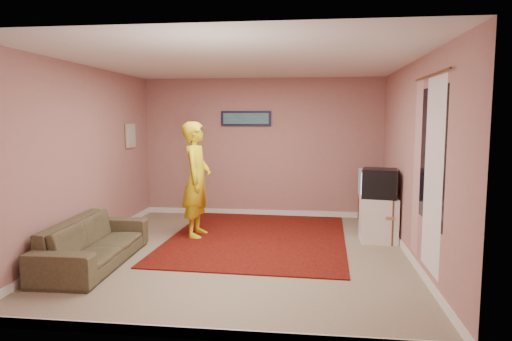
# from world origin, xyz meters

# --- Properties ---
(ground) EXTENTS (5.00, 5.00, 0.00)m
(ground) POSITION_xyz_m (0.00, 0.00, 0.00)
(ground) COLOR gray
(ground) RESTS_ON ground
(wall_back) EXTENTS (4.50, 0.02, 2.60)m
(wall_back) POSITION_xyz_m (0.00, 2.50, 1.30)
(wall_back) COLOR #AD7871
(wall_back) RESTS_ON ground
(wall_front) EXTENTS (4.50, 0.02, 2.60)m
(wall_front) POSITION_xyz_m (0.00, -2.50, 1.30)
(wall_front) COLOR #AD7871
(wall_front) RESTS_ON ground
(wall_left) EXTENTS (0.02, 5.00, 2.60)m
(wall_left) POSITION_xyz_m (-2.25, 0.00, 1.30)
(wall_left) COLOR #AD7871
(wall_left) RESTS_ON ground
(wall_right) EXTENTS (0.02, 5.00, 2.60)m
(wall_right) POSITION_xyz_m (2.25, 0.00, 1.30)
(wall_right) COLOR #AD7871
(wall_right) RESTS_ON ground
(ceiling) EXTENTS (4.50, 5.00, 0.02)m
(ceiling) POSITION_xyz_m (0.00, 0.00, 2.60)
(ceiling) COLOR silver
(ceiling) RESTS_ON wall_back
(baseboard_back) EXTENTS (4.50, 0.02, 0.10)m
(baseboard_back) POSITION_xyz_m (0.00, 2.49, 0.05)
(baseboard_back) COLOR white
(baseboard_back) RESTS_ON ground
(baseboard_front) EXTENTS (4.50, 0.02, 0.10)m
(baseboard_front) POSITION_xyz_m (0.00, -2.49, 0.05)
(baseboard_front) COLOR white
(baseboard_front) RESTS_ON ground
(baseboard_left) EXTENTS (0.02, 5.00, 0.10)m
(baseboard_left) POSITION_xyz_m (-2.24, 0.00, 0.05)
(baseboard_left) COLOR white
(baseboard_left) RESTS_ON ground
(baseboard_right) EXTENTS (0.02, 5.00, 0.10)m
(baseboard_right) POSITION_xyz_m (2.24, 0.00, 0.05)
(baseboard_right) COLOR white
(baseboard_right) RESTS_ON ground
(window) EXTENTS (0.01, 1.10, 1.50)m
(window) POSITION_xyz_m (2.24, -0.90, 1.45)
(window) COLOR black
(window) RESTS_ON wall_right
(curtain_sheer) EXTENTS (0.01, 0.75, 2.10)m
(curtain_sheer) POSITION_xyz_m (2.23, -1.05, 1.25)
(curtain_sheer) COLOR white
(curtain_sheer) RESTS_ON wall_right
(curtain_floral) EXTENTS (0.01, 0.35, 2.10)m
(curtain_floral) POSITION_xyz_m (2.21, -0.35, 1.25)
(curtain_floral) COLOR beige
(curtain_floral) RESTS_ON wall_right
(curtain_rod) EXTENTS (0.02, 1.40, 0.02)m
(curtain_rod) POSITION_xyz_m (2.20, -0.90, 2.32)
(curtain_rod) COLOR brown
(curtain_rod) RESTS_ON wall_right
(picture_back) EXTENTS (0.95, 0.04, 0.28)m
(picture_back) POSITION_xyz_m (-0.30, 2.47, 1.85)
(picture_back) COLOR #121333
(picture_back) RESTS_ON wall_back
(picture_left) EXTENTS (0.04, 0.38, 0.42)m
(picture_left) POSITION_xyz_m (-2.22, 1.60, 1.55)
(picture_left) COLOR beige
(picture_left) RESTS_ON wall_left
(area_rug) EXTENTS (2.77, 3.42, 0.02)m
(area_rug) POSITION_xyz_m (0.12, 0.78, 0.01)
(area_rug) COLOR #310505
(area_rug) RESTS_ON ground
(tv_cabinet) EXTENTS (0.53, 0.48, 0.67)m
(tv_cabinet) POSITION_xyz_m (1.95, 0.84, 0.34)
(tv_cabinet) COLOR white
(tv_cabinet) RESTS_ON ground
(crt_tv) EXTENTS (0.57, 0.52, 0.43)m
(crt_tv) POSITION_xyz_m (1.94, 0.84, 0.89)
(crt_tv) COLOR black
(crt_tv) RESTS_ON tv_cabinet
(chair_a) EXTENTS (0.43, 0.41, 0.49)m
(chair_a) POSITION_xyz_m (2.00, 2.20, 0.55)
(chair_a) COLOR tan
(chair_a) RESTS_ON ground
(dvd_player) EXTENTS (0.39, 0.28, 0.07)m
(dvd_player) POSITION_xyz_m (2.00, 2.20, 0.50)
(dvd_player) COLOR #BABAC0
(dvd_player) RESTS_ON chair_a
(blue_throw) EXTENTS (0.45, 0.06, 0.47)m
(blue_throw) POSITION_xyz_m (2.00, 2.20, 0.73)
(blue_throw) COLOR #88AFDF
(blue_throw) RESTS_ON chair_a
(chair_b) EXTENTS (0.43, 0.44, 0.46)m
(chair_b) POSITION_xyz_m (2.00, 0.80, 0.52)
(chair_b) COLOR tan
(chair_b) RESTS_ON ground
(game_console) EXTENTS (0.28, 0.24, 0.05)m
(game_console) POSITION_xyz_m (2.00, 0.80, 0.46)
(game_console) COLOR white
(game_console) RESTS_ON chair_b
(sofa) EXTENTS (0.83, 1.99, 0.57)m
(sofa) POSITION_xyz_m (-1.80, -0.71, 0.29)
(sofa) COLOR brown
(sofa) RESTS_ON ground
(person) EXTENTS (0.43, 0.66, 1.80)m
(person) POSITION_xyz_m (-0.84, 0.81, 0.90)
(person) COLOR yellow
(person) RESTS_ON ground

